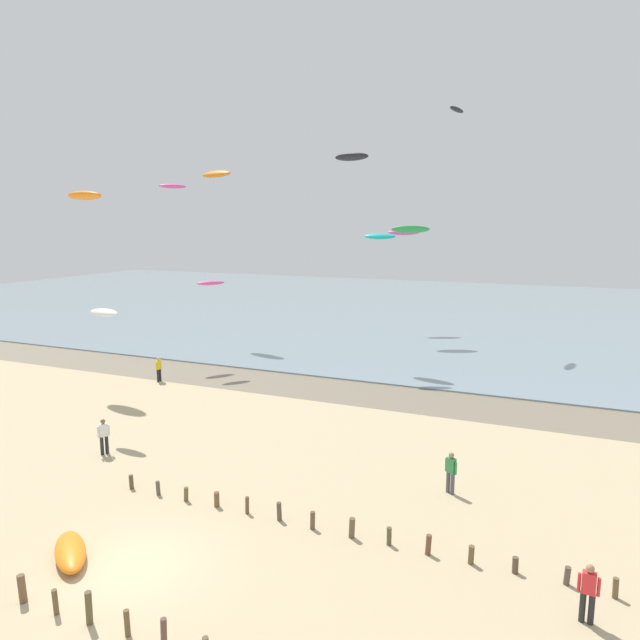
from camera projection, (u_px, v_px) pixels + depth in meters
ground_plane at (133, 568)px, 17.87m from camera, size 160.00×160.00×0.00m
wet_sand_strip at (353, 393)px, 36.44m from camera, size 120.00×5.14×0.01m
sea at (455, 311)px, 70.54m from camera, size 160.00×70.00×0.10m
groyne_near at (384, 536)px, 19.11m from camera, size 21.86×0.33×0.73m
person_nearest_camera at (588, 592)px, 15.26m from camera, size 0.57×0.25×1.71m
person_mid_beach at (451, 471)px, 22.69m from camera, size 0.51×0.37×1.71m
person_by_waterline at (159, 369)px, 38.84m from camera, size 0.22×0.57×1.71m
person_left_flank at (104, 435)px, 26.55m from camera, size 0.38×0.49×1.71m
grounded_kite at (70, 552)px, 18.29m from camera, size 2.57×2.37×0.52m
kite_aloft_0 at (404, 232)px, 56.72m from camera, size 3.40×2.43×0.79m
kite_aloft_1 at (173, 186)px, 44.92m from camera, size 1.85×2.20×0.37m
kite_aloft_2 at (410, 229)px, 51.21m from camera, size 3.70×2.57×1.00m
kite_aloft_3 at (216, 174)px, 51.08m from camera, size 3.76×2.12×0.89m
kite_aloft_5 at (84, 195)px, 37.17m from camera, size 3.52×1.82×0.76m
kite_aloft_7 at (211, 283)px, 40.83m from camera, size 1.80×2.00×0.38m
kite_aloft_8 at (352, 157)px, 44.06m from camera, size 3.18×1.73×0.79m
kite_aloft_9 at (104, 312)px, 28.97m from camera, size 2.05×0.97×0.50m
kite_aloft_12 at (380, 236)px, 40.45m from camera, size 2.37×1.47×0.60m
kite_aloft_13 at (457, 109)px, 49.61m from camera, size 1.40×2.71×0.68m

